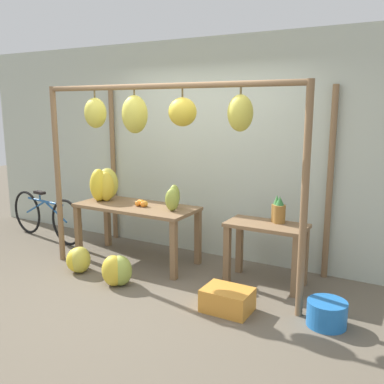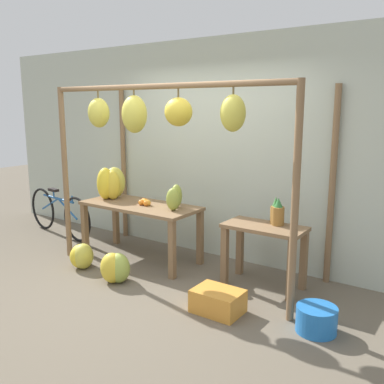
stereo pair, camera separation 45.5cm
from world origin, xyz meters
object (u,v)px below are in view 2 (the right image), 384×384
orange_pile (145,202)px  pineapple_cluster (277,213)px  banana_pile_on_table (110,183)px  papaya_pile (175,198)px  fruit_crate_white (218,301)px  banana_pile_ground_left (82,256)px  parked_bicycle (59,213)px  banana_pile_ground_right (115,267)px  blue_bucket (316,319)px

orange_pile → pineapple_cluster: pineapple_cluster is taller
banana_pile_on_table → pineapple_cluster: bearing=4.7°
banana_pile_on_table → papaya_pile: bearing=1.1°
orange_pile → papaya_pile: size_ratio=0.54×
pineapple_cluster → fruit_crate_white: size_ratio=0.65×
banana_pile_ground_left → papaya_pile: size_ratio=1.00×
fruit_crate_white → parked_bicycle: bearing=166.8°
orange_pile → fruit_crate_white: orange_pile is taller
pineapple_cluster → banana_pile_ground_right: pineapple_cluster is taller
banana_pile_ground_left → orange_pile: bearing=54.8°
banana_pile_on_table → papaya_pile: size_ratio=1.42×
pineapple_cluster → banana_pile_ground_left: 2.41m
banana_pile_ground_right → blue_bucket: bearing=5.3°
banana_pile_on_table → fruit_crate_white: bearing=-18.6°
pineapple_cluster → orange_pile: bearing=-172.4°
banana_pile_ground_right → orange_pile: bearing=102.7°
banana_pile_ground_left → blue_bucket: bearing=2.9°
blue_bucket → papaya_pile: bearing=164.1°
pineapple_cluster → parked_bicycle: pineapple_cluster is taller
pineapple_cluster → papaya_pile: bearing=-172.3°
orange_pile → parked_bicycle: bearing=177.1°
banana_pile_ground_right → parked_bicycle: 2.16m
orange_pile → banana_pile_ground_left: (-0.46, -0.65, -0.61)m
fruit_crate_white → banana_pile_ground_left: bearing=179.0°
pineapple_cluster → papaya_pile: (-1.25, -0.17, 0.05)m
pineapple_cluster → banana_pile_ground_right: 1.91m
banana_pile_ground_left → blue_bucket: (2.87, 0.15, -0.04)m
banana_pile_on_table → orange_pile: banana_pile_on_table is taller
orange_pile → banana_pile_on_table: bearing=177.0°
parked_bicycle → papaya_pile: 2.32m
blue_bucket → orange_pile: bearing=168.1°
orange_pile → banana_pile_ground_right: orange_pile is taller
banana_pile_on_table → blue_bucket: banana_pile_on_table is taller
pineapple_cluster → banana_pile_ground_right: bearing=-148.3°
parked_bicycle → banana_pile_ground_right: bearing=-22.1°
orange_pile → pineapple_cluster: bearing=7.6°
fruit_crate_white → papaya_pile: (-1.07, 0.74, 0.76)m
banana_pile_ground_left → fruit_crate_white: (1.96, -0.03, -0.04)m
banana_pile_ground_left → banana_pile_ground_right: banana_pile_ground_right is taller
pineapple_cluster → banana_pile_ground_left: pineapple_cluster is taller
fruit_crate_white → parked_bicycle: parked_bicycle is taller
parked_bicycle → pineapple_cluster: bearing=2.2°
blue_bucket → parked_bicycle: 4.29m
banana_pile_ground_left → banana_pile_ground_right: 0.63m
parked_bicycle → blue_bucket: bearing=-8.1°
banana_pile_on_table → banana_pile_ground_right: (0.81, -0.75, -0.77)m
blue_bucket → parked_bicycle: bearing=171.9°
banana_pile_ground_left → parked_bicycle: bearing=151.4°
banana_pile_on_table → banana_pile_ground_right: 1.35m
papaya_pile → banana_pile_ground_right: bearing=-109.2°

